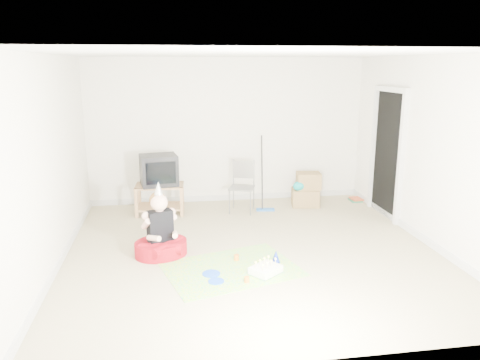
{
  "coord_description": "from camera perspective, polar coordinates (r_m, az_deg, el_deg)",
  "views": [
    {
      "loc": [
        -1.08,
        -5.88,
        2.47
      ],
      "look_at": [
        -0.1,
        0.4,
        0.9
      ],
      "focal_mm": 35.0,
      "sensor_mm": 36.0,
      "label": 1
    }
  ],
  "objects": [
    {
      "name": "book_pile",
      "position": [
        8.98,
        13.96,
        -2.31
      ],
      "size": [
        0.21,
        0.26,
        0.06
      ],
      "color": "#236B49",
      "rests_on": "ground"
    },
    {
      "name": "floor_mop",
      "position": [
        8.09,
        3.14,
        -1.99
      ],
      "size": [
        0.33,
        0.42,
        1.27
      ],
      "color": "blue",
      "rests_on": "ground"
    },
    {
      "name": "doorway_recess",
      "position": [
        8.05,
        17.55,
        2.9
      ],
      "size": [
        0.02,
        0.9,
        2.05
      ],
      "primitive_type": "cube",
      "color": "black",
      "rests_on": "ground"
    },
    {
      "name": "blue_party_hat",
      "position": [
        6.07,
        4.4,
        -9.28
      ],
      "size": [
        0.15,
        0.15,
        0.16
      ],
      "primitive_type": "cone",
      "rotation": [
        0.0,
        0.0,
        0.51
      ],
      "color": "#1C35C4",
      "rests_on": "party_mat"
    },
    {
      "name": "folding_chair",
      "position": [
        7.97,
        0.22,
        -0.93
      ],
      "size": [
        0.5,
        0.49,
        0.89
      ],
      "color": "gray",
      "rests_on": "ground"
    },
    {
      "name": "ground",
      "position": [
        6.46,
        1.44,
        -8.58
      ],
      "size": [
        5.0,
        5.0,
        0.0
      ],
      "primitive_type": "plane",
      "color": "tan",
      "rests_on": "ground"
    },
    {
      "name": "tv_stand",
      "position": [
        8.05,
        -9.73,
        -2.01
      ],
      "size": [
        0.83,
        0.55,
        0.5
      ],
      "color": "#9F7247",
      "rests_on": "ground"
    },
    {
      "name": "orange_cup_near",
      "position": [
        6.13,
        -0.43,
        -9.42
      ],
      "size": [
        0.07,
        0.07,
        0.07
      ],
      "primitive_type": "cylinder",
      "rotation": [
        0.0,
        0.0,
        0.12
      ],
      "color": "orange",
      "rests_on": "party_mat"
    },
    {
      "name": "seated_woman",
      "position": [
        6.33,
        -9.65,
        -7.14
      ],
      "size": [
        0.9,
        0.9,
        1.01
      ],
      "color": "maroon",
      "rests_on": "ground"
    },
    {
      "name": "birthday_cake",
      "position": [
        5.78,
        3.14,
        -10.93
      ],
      "size": [
        0.44,
        0.43,
        0.16
      ],
      "color": "white",
      "rests_on": "party_mat"
    },
    {
      "name": "blue_plate_far",
      "position": [
        5.59,
        -2.93,
        -12.22
      ],
      "size": [
        0.24,
        0.24,
        0.01
      ],
      "primitive_type": "cylinder",
      "rotation": [
        0.0,
        0.0,
        0.33
      ],
      "color": "blue",
      "rests_on": "party_mat"
    },
    {
      "name": "crt_tv",
      "position": [
        7.93,
        -9.87,
        1.21
      ],
      "size": [
        0.66,
        0.57,
        0.51
      ],
      "primitive_type": "cube",
      "rotation": [
        0.0,
        0.0,
        0.15
      ],
      "color": "black",
      "rests_on": "tv_stand"
    },
    {
      "name": "party_mat",
      "position": [
        5.91,
        -1.08,
        -10.77
      ],
      "size": [
        1.84,
        1.54,
        0.01
      ],
      "primitive_type": "cube",
      "rotation": [
        0.0,
        0.0,
        0.28
      ],
      "color": "#DF2F94",
      "rests_on": "ground"
    },
    {
      "name": "blue_plate_near",
      "position": [
        5.78,
        -3.52,
        -11.32
      ],
      "size": [
        0.27,
        0.27,
        0.01
      ],
      "primitive_type": "cylinder",
      "rotation": [
        0.0,
        0.0,
        0.3
      ],
      "color": "blue",
      "rests_on": "party_mat"
    },
    {
      "name": "cardboard_boxes",
      "position": [
        8.44,
        8.08,
        -1.23
      ],
      "size": [
        0.55,
        0.44,
        0.6
      ],
      "color": "olive",
      "rests_on": "ground"
    },
    {
      "name": "orange_cup_far",
      "position": [
        5.56,
        0.83,
        -12.04
      ],
      "size": [
        0.06,
        0.06,
        0.07
      ],
      "primitive_type": "cylinder",
      "rotation": [
        0.0,
        0.0,
        0.08
      ],
      "color": "orange",
      "rests_on": "party_mat"
    }
  ]
}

